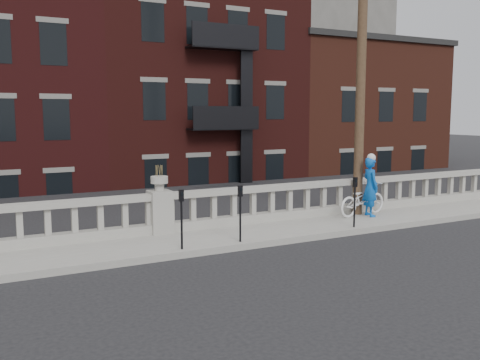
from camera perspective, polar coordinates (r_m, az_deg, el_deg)
name	(u,v)px	position (r m, az deg, el deg)	size (l,w,h in m)	color
ground	(229,281)	(10.50, -1.13, -10.71)	(120.00, 120.00, 0.00)	black
sidewalk	(174,244)	(13.13, -7.10, -6.75)	(32.00, 2.20, 0.15)	gray
balustrade	(160,214)	(13.88, -8.54, -3.62)	(28.00, 0.34, 1.03)	gray
planter_pedestal	(160,207)	(13.84, -8.55, -2.85)	(0.55, 0.55, 1.76)	gray
lower_level	(56,123)	(32.37, -19.06, 5.77)	(80.00, 44.00, 20.80)	#605E59
utility_pole	(362,44)	(16.59, 12.86, 13.99)	(1.60, 0.28, 10.00)	#422D1E
parking_meter_b	(181,212)	(12.11, -6.26, -3.47)	(0.10, 0.09, 1.36)	black
parking_meter_c	(240,207)	(12.73, 0.03, -2.90)	(0.10, 0.09, 1.36)	black
parking_meter_d	(355,196)	(14.67, 12.14, -1.71)	(0.10, 0.09, 1.36)	black
bicycle	(362,199)	(16.47, 12.92, -2.01)	(0.65, 1.87, 0.98)	white
cyclist	(370,187)	(16.36, 13.74, -0.71)	(0.64, 0.42, 1.77)	blue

